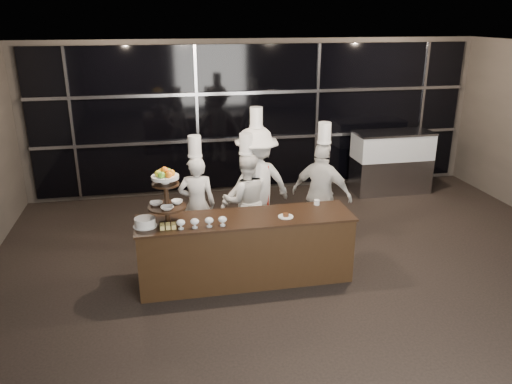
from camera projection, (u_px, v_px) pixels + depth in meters
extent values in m
plane|color=black|center=(343.00, 327.00, 5.78)|extent=(10.00, 10.00, 0.00)
plane|color=black|center=(361.00, 60.00, 4.77)|extent=(10.00, 10.00, 0.00)
plane|color=#473F38|center=(257.00, 117.00, 9.90)|extent=(9.00, 0.00, 9.00)
cube|color=black|center=(258.00, 118.00, 9.84)|extent=(8.60, 0.04, 2.80)
cube|color=#A5A5AA|center=(259.00, 138.00, 9.93)|extent=(8.60, 0.06, 0.06)
cube|color=#A5A5AA|center=(259.00, 92.00, 9.63)|extent=(8.60, 0.06, 0.06)
cube|color=#A5A5AA|center=(72.00, 125.00, 9.17)|extent=(0.05, 0.05, 2.80)
cube|color=#A5A5AA|center=(197.00, 120.00, 9.59)|extent=(0.05, 0.05, 2.80)
cube|color=#A5A5AA|center=(317.00, 116.00, 10.03)|extent=(0.05, 0.05, 2.80)
cube|color=#A5A5AA|center=(422.00, 112.00, 10.46)|extent=(0.05, 0.05, 2.80)
cube|color=black|center=(246.00, 250.00, 6.67)|extent=(2.80, 0.70, 0.90)
cube|color=black|center=(245.00, 218.00, 6.51)|extent=(2.84, 0.74, 0.03)
cylinder|color=black|center=(168.00, 222.00, 6.32)|extent=(0.24, 0.24, 0.03)
cylinder|color=black|center=(166.00, 197.00, 6.21)|extent=(0.06, 0.06, 0.70)
cylinder|color=black|center=(167.00, 207.00, 6.25)|extent=(0.48, 0.48, 0.02)
cylinder|color=black|center=(166.00, 184.00, 6.15)|extent=(0.34, 0.34, 0.02)
cylinder|color=white|center=(165.00, 181.00, 6.14)|extent=(0.10, 0.10, 0.06)
cylinder|color=white|center=(165.00, 177.00, 6.12)|extent=(0.34, 0.34, 0.04)
sphere|color=orange|center=(171.00, 173.00, 6.12)|extent=(0.09, 0.09, 0.09)
sphere|color=#78A72A|center=(168.00, 172.00, 6.18)|extent=(0.09, 0.09, 0.09)
sphere|color=orange|center=(161.00, 172.00, 6.16)|extent=(0.09, 0.09, 0.09)
sphere|color=#FFF335|center=(158.00, 174.00, 6.09)|extent=(0.09, 0.09, 0.09)
sphere|color=#64AF2D|center=(162.00, 175.00, 6.03)|extent=(0.09, 0.09, 0.09)
sphere|color=orange|center=(168.00, 175.00, 6.05)|extent=(0.09, 0.09, 0.09)
sphere|color=orange|center=(165.00, 170.00, 6.09)|extent=(0.09, 0.09, 0.09)
imported|color=white|center=(156.00, 203.00, 6.27)|extent=(0.16, 0.16, 0.04)
imported|color=white|center=(177.00, 202.00, 6.32)|extent=(0.15, 0.15, 0.05)
imported|color=white|center=(167.00, 208.00, 6.13)|extent=(0.16, 0.16, 0.04)
cylinder|color=silver|center=(181.00, 228.00, 6.15)|extent=(0.07, 0.07, 0.01)
cylinder|color=silver|center=(181.00, 226.00, 6.14)|extent=(0.02, 0.02, 0.05)
ellipsoid|color=silver|center=(181.00, 223.00, 6.12)|extent=(0.11, 0.11, 0.08)
ellipsoid|color=green|center=(181.00, 222.00, 6.12)|extent=(0.08, 0.08, 0.05)
cylinder|color=silver|center=(195.00, 227.00, 6.18)|extent=(0.07, 0.07, 0.01)
cylinder|color=silver|center=(195.00, 225.00, 6.17)|extent=(0.02, 0.02, 0.05)
ellipsoid|color=silver|center=(195.00, 222.00, 6.15)|extent=(0.11, 0.11, 0.08)
ellipsoid|color=red|center=(195.00, 221.00, 6.15)|extent=(0.08, 0.08, 0.05)
cylinder|color=silver|center=(209.00, 226.00, 6.21)|extent=(0.07, 0.07, 0.01)
cylinder|color=silver|center=(209.00, 224.00, 6.20)|extent=(0.02, 0.02, 0.05)
ellipsoid|color=silver|center=(209.00, 220.00, 6.19)|extent=(0.11, 0.11, 0.08)
ellipsoid|color=beige|center=(209.00, 220.00, 6.18)|extent=(0.08, 0.08, 0.05)
cylinder|color=silver|center=(223.00, 225.00, 6.24)|extent=(0.07, 0.07, 0.01)
cylinder|color=silver|center=(223.00, 223.00, 6.23)|extent=(0.02, 0.02, 0.05)
ellipsoid|color=silver|center=(222.00, 219.00, 6.22)|extent=(0.11, 0.11, 0.08)
ellipsoid|color=#431D12|center=(222.00, 219.00, 6.21)|extent=(0.08, 0.08, 0.05)
cylinder|color=white|center=(145.00, 226.00, 6.22)|extent=(0.30, 0.30, 0.01)
cylinder|color=white|center=(145.00, 222.00, 6.21)|extent=(0.26, 0.26, 0.10)
cube|color=#E4CE6F|center=(162.00, 228.00, 6.12)|extent=(0.05, 0.06, 0.05)
cube|color=#E4CE6F|center=(168.00, 227.00, 6.13)|extent=(0.06, 0.06, 0.05)
cube|color=#E4CE6F|center=(174.00, 227.00, 6.14)|extent=(0.06, 0.06, 0.05)
cube|color=#E4CE6F|center=(162.00, 225.00, 6.18)|extent=(0.05, 0.06, 0.05)
cube|color=#E4CE6F|center=(168.00, 225.00, 6.19)|extent=(0.06, 0.06, 0.05)
cube|color=#E4CE6F|center=(174.00, 225.00, 6.21)|extent=(0.06, 0.06, 0.05)
cylinder|color=white|center=(286.00, 217.00, 6.51)|extent=(0.20, 0.20, 0.01)
cylinder|color=#4C2814|center=(286.00, 215.00, 6.50)|extent=(0.08, 0.08, 0.04)
cylinder|color=white|center=(317.00, 202.00, 6.92)|extent=(0.08, 0.08, 0.07)
cube|color=#A5A5AA|center=(390.00, 175.00, 10.11)|extent=(1.53, 0.65, 0.70)
cube|color=silver|center=(393.00, 146.00, 9.91)|extent=(1.53, 0.65, 0.50)
cube|color=#FFC67F|center=(393.00, 146.00, 9.91)|extent=(1.42, 0.55, 0.40)
cube|color=#A5A5AA|center=(394.00, 133.00, 9.82)|extent=(1.55, 0.68, 0.04)
imported|color=silver|center=(197.00, 205.00, 7.40)|extent=(0.59, 0.42, 1.50)
cylinder|color=white|center=(195.00, 146.00, 7.10)|extent=(0.19, 0.19, 0.30)
cylinder|color=white|center=(195.00, 156.00, 7.15)|extent=(0.21, 0.21, 0.03)
imported|color=white|center=(246.00, 201.00, 7.57)|extent=(0.76, 0.60, 1.49)
cylinder|color=white|center=(246.00, 143.00, 7.27)|extent=(0.19, 0.19, 0.30)
cylinder|color=white|center=(246.00, 153.00, 7.32)|extent=(0.21, 0.21, 0.03)
imported|color=white|center=(256.00, 185.00, 7.73)|extent=(1.34, 1.02, 1.83)
cylinder|color=white|center=(256.00, 117.00, 7.38)|extent=(0.19, 0.19, 0.30)
cylinder|color=white|center=(256.00, 127.00, 7.43)|extent=(0.21, 0.21, 0.03)
cube|color=red|center=(258.00, 188.00, 7.62)|extent=(0.34, 0.03, 0.69)
imported|color=silver|center=(322.00, 195.00, 7.61)|extent=(1.00, 0.92, 1.64)
cylinder|color=white|center=(324.00, 132.00, 7.29)|extent=(0.19, 0.19, 0.30)
cylinder|color=white|center=(324.00, 142.00, 7.34)|extent=(0.21, 0.21, 0.03)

